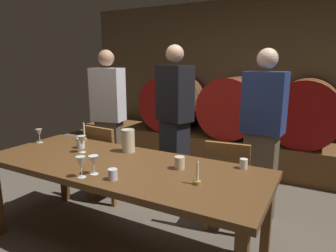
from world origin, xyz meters
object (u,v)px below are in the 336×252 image
object	(u,v)px
dining_table	(120,171)
chair_right	(228,181)
cup_center_left	(113,174)
cup_center_right	(180,163)
guest_right	(262,136)
wine_barrel_right	(306,112)
cup_far_right	(244,164)
wine_glass_far_right	(94,161)
wine_barrel_center	(233,107)
cup_far_left	(81,143)
wine_glass_center_right	(81,163)
chair_left	(107,159)
guest_center	(174,124)
pitcher	(128,141)
wine_barrel_left	(174,102)
candle_left	(84,135)
guest_left	(109,118)
wine_glass_far_left	(39,133)
candle_right	(197,177)
wine_glass_center_left	(82,141)

from	to	relation	value
dining_table	chair_right	bearing A→B (deg)	45.05
cup_center_left	cup_center_right	bearing A→B (deg)	52.58
dining_table	guest_right	bearing A→B (deg)	48.28
wine_barrel_right	cup_far_right	bearing A→B (deg)	-97.23
cup_center_left	wine_glass_far_right	bearing A→B (deg)	175.34
wine_barrel_center	guest_right	xyz separation A→B (m)	(0.73, -1.52, -0.03)
cup_far_left	wine_barrel_center	bearing A→B (deg)	71.52
chair_right	wine_glass_far_right	distance (m)	1.28
wine_glass_center_right	wine_glass_far_right	world-z (taller)	wine_glass_center_right
guest_right	cup_far_left	xyz separation A→B (m)	(-1.52, -0.86, -0.06)
cup_far_left	chair_left	bearing A→B (deg)	100.49
chair_right	cup_center_left	xyz separation A→B (m)	(-0.54, -1.00, 0.31)
guest_center	pitcher	xyz separation A→B (m)	(-0.11, -0.72, -0.03)
wine_barrel_left	cup_center_right	distance (m)	2.76
candle_left	chair_right	bearing A→B (deg)	11.88
chair_right	guest_left	bearing A→B (deg)	-16.77
wine_barrel_center	dining_table	world-z (taller)	wine_barrel_center
guest_center	pitcher	distance (m)	0.73
wine_glass_far_left	pitcher	bearing A→B (deg)	10.46
cup_far_left	cup_center_left	bearing A→B (deg)	-31.48
cup_center_right	cup_far_left	bearing A→B (deg)	177.21
guest_center	guest_right	size ratio (longest dim) A/B	1.03
dining_table	cup_center_left	size ratio (longest dim) A/B	30.04
wine_barrel_left	guest_center	bearing A→B (deg)	-62.77
guest_right	wine_glass_far_left	distance (m)	2.23
cup_far_left	cup_center_left	size ratio (longest dim) A/B	1.22
candle_left	candle_right	bearing A→B (deg)	-17.94
wine_barrel_left	dining_table	distance (m)	2.69
guest_center	cup_center_right	size ratio (longest dim) A/B	17.65
pitcher	wine_glass_center_left	bearing A→B (deg)	-148.35
chair_right	wine_glass_far_left	size ratio (longest dim) A/B	6.09
chair_right	guest_right	bearing A→B (deg)	-130.02
chair_right	wine_glass_center_left	xyz separation A→B (m)	(-1.19, -0.63, 0.38)
wine_barrel_right	candle_right	bearing A→B (deg)	-100.24
guest_left	cup_center_left	distance (m)	1.71
chair_left	cup_center_right	size ratio (longest dim) A/B	8.88
guest_right	pitcher	size ratio (longest dim) A/B	8.01
wine_barrel_right	pitcher	distance (m)	2.62
guest_center	wine_glass_center_right	bearing A→B (deg)	109.33
candle_right	pitcher	distance (m)	0.93
dining_table	candle_right	world-z (taller)	candle_right
guest_left	candle_right	world-z (taller)	guest_left
chair_left	guest_center	xyz separation A→B (m)	(0.67, 0.37, 0.41)
chair_left	cup_far_left	distance (m)	0.58
cup_far_right	guest_left	bearing A→B (deg)	161.00
guest_left	cup_center_right	bearing A→B (deg)	137.70
wine_glass_center_left	cup_center_right	xyz separation A→B (m)	(0.97, 0.05, -0.06)
cup_far_right	wine_glass_far_right	bearing A→B (deg)	-145.52
wine_barrel_left	guest_center	distance (m)	1.73
wine_glass_far_right	candle_left	bearing A→B (deg)	137.80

